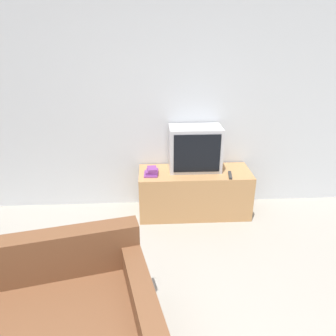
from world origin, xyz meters
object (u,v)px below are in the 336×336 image
Objects in this scene: tv_stand at (194,192)px; television at (195,148)px; book_stack at (152,172)px; remote_on_stand at (230,175)px.

television is (0.00, 0.08, 0.55)m from tv_stand.
book_stack is at bearing -174.01° from tv_stand.
tv_stand is 0.61m from book_stack.
book_stack is 0.92m from remote_on_stand.
television is at bearing 14.65° from book_stack.
remote_on_stand is (0.92, -0.10, -0.02)m from book_stack.
television reaches higher than remote_on_stand.
remote_on_stand is (0.39, -0.15, 0.29)m from tv_stand.
remote_on_stand is at bearing -31.21° from television.
remote_on_stand is at bearing -6.19° from book_stack.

